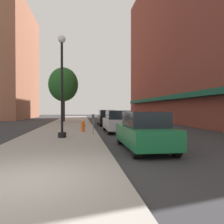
{
  "coord_description": "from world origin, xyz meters",
  "views": [
    {
      "loc": [
        1.3,
        -5.36,
        1.79
      ],
      "look_at": [
        5.13,
        22.33,
        1.38
      ],
      "focal_mm": 35.59,
      "sensor_mm": 36.0,
      "label": 1
    }
  ],
  "objects_px": {
    "parking_meter_near": "(93,122)",
    "car_silver": "(117,122)",
    "fire_hydrant": "(83,126)",
    "car_black": "(107,118)",
    "car_green": "(144,131)",
    "lamppost": "(62,84)",
    "tree_near": "(63,85)"
  },
  "relations": [
    {
      "from": "parking_meter_near",
      "to": "car_silver",
      "type": "distance_m",
      "value": 3.13
    },
    {
      "from": "fire_hydrant",
      "to": "car_black",
      "type": "xyz_separation_m",
      "value": [
        2.59,
        7.28,
        0.29
      ]
    },
    {
      "from": "car_black",
      "to": "car_green",
      "type": "bearing_deg",
      "value": -91.58
    },
    {
      "from": "lamppost",
      "to": "parking_meter_near",
      "type": "bearing_deg",
      "value": 30.0
    },
    {
      "from": "lamppost",
      "to": "car_silver",
      "type": "relative_size",
      "value": 1.37
    },
    {
      "from": "lamppost",
      "to": "car_green",
      "type": "xyz_separation_m",
      "value": [
        3.81,
        -3.79,
        -2.39
      ]
    },
    {
      "from": "tree_near",
      "to": "car_green",
      "type": "distance_m",
      "value": 21.85
    },
    {
      "from": "car_green",
      "to": "car_black",
      "type": "xyz_separation_m",
      "value": [
        0.0,
        14.33,
        0.0
      ]
    },
    {
      "from": "lamppost",
      "to": "parking_meter_near",
      "type": "relative_size",
      "value": 4.5
    },
    {
      "from": "tree_near",
      "to": "car_silver",
      "type": "distance_m",
      "value": 15.04
    },
    {
      "from": "lamppost",
      "to": "fire_hydrant",
      "type": "distance_m",
      "value": 4.4
    },
    {
      "from": "fire_hydrant",
      "to": "car_silver",
      "type": "bearing_deg",
      "value": 5.63
    },
    {
      "from": "fire_hydrant",
      "to": "parking_meter_near",
      "type": "height_order",
      "value": "parking_meter_near"
    },
    {
      "from": "parking_meter_near",
      "to": "tree_near",
      "type": "height_order",
      "value": "tree_near"
    },
    {
      "from": "lamppost",
      "to": "parking_meter_near",
      "type": "xyz_separation_m",
      "value": [
        1.86,
        1.07,
        -2.25
      ]
    },
    {
      "from": "lamppost",
      "to": "car_green",
      "type": "distance_m",
      "value": 5.88
    },
    {
      "from": "parking_meter_near",
      "to": "car_green",
      "type": "height_order",
      "value": "car_green"
    },
    {
      "from": "fire_hydrant",
      "to": "car_silver",
      "type": "distance_m",
      "value": 2.61
    },
    {
      "from": "parking_meter_near",
      "to": "tree_near",
      "type": "bearing_deg",
      "value": 101.03
    },
    {
      "from": "car_silver",
      "to": "fire_hydrant",
      "type": "bearing_deg",
      "value": -173.97
    },
    {
      "from": "parking_meter_near",
      "to": "car_black",
      "type": "relative_size",
      "value": 0.3
    },
    {
      "from": "car_black",
      "to": "lamppost",
      "type": "bearing_deg",
      "value": -111.45
    },
    {
      "from": "parking_meter_near",
      "to": "car_black",
      "type": "bearing_deg",
      "value": 78.36
    },
    {
      "from": "fire_hydrant",
      "to": "tree_near",
      "type": "xyz_separation_m",
      "value": [
        -2.48,
        13.78,
        4.48
      ]
    },
    {
      "from": "tree_near",
      "to": "car_green",
      "type": "bearing_deg",
      "value": -76.34
    },
    {
      "from": "fire_hydrant",
      "to": "tree_near",
      "type": "distance_m",
      "value": 14.7
    },
    {
      "from": "car_green",
      "to": "fire_hydrant",
      "type": "bearing_deg",
      "value": 111.93
    },
    {
      "from": "parking_meter_near",
      "to": "car_green",
      "type": "xyz_separation_m",
      "value": [
        1.95,
        -4.86,
        -0.14
      ]
    },
    {
      "from": "fire_hydrant",
      "to": "car_black",
      "type": "relative_size",
      "value": 0.18
    },
    {
      "from": "lamppost",
      "to": "car_black",
      "type": "xyz_separation_m",
      "value": [
        3.81,
        10.54,
        -2.39
      ]
    },
    {
      "from": "car_black",
      "to": "parking_meter_near",
      "type": "bearing_deg",
      "value": -103.22
    },
    {
      "from": "car_green",
      "to": "car_black",
      "type": "bearing_deg",
      "value": 91.79
    }
  ]
}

